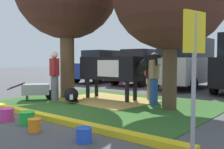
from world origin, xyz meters
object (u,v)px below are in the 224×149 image
at_px(person_visitor_near, 154,77).
at_px(person_handler, 151,77).
at_px(calf_lying, 71,95).
at_px(wheelbarrow, 37,90).
at_px(bucket_pink, 7,114).
at_px(bucket_blue, 84,134).
at_px(cow_holstein, 113,69).
at_px(person_visitor_far, 54,74).
at_px(sedan_blue, 102,67).
at_px(bucket_orange, 34,125).
at_px(sedan_red, 142,67).
at_px(parking_sign, 194,57).
at_px(bucket_green, 27,118).
at_px(suv_dark_grey, 187,63).

bearing_deg(person_visitor_near, person_handler, 126.29).
distance_m(calf_lying, person_handler, 2.82).
bearing_deg(wheelbarrow, person_handler, 40.38).
xyz_separation_m(person_handler, bucket_pink, (-0.99, -4.80, -0.65)).
bearing_deg(bucket_blue, cow_holstein, 122.78).
height_order(person_visitor_far, sedan_blue, sedan_blue).
height_order(bucket_orange, sedan_red, sedan_red).
height_order(parking_sign, bucket_pink, parking_sign).
height_order(calf_lying, bucket_green, calf_lying).
distance_m(person_visitor_far, sedan_blue, 7.71).
bearing_deg(person_visitor_near, calf_lying, -154.49).
distance_m(wheelbarrow, bucket_blue, 5.04).
distance_m(cow_holstein, sedan_red, 6.24).
height_order(cow_holstein, person_visitor_far, person_visitor_far).
bearing_deg(calf_lying, person_visitor_far, -158.13).
relative_size(person_handler, bucket_orange, 5.71).
bearing_deg(suv_dark_grey, bucket_orange, -84.45).
xyz_separation_m(parking_sign, bucket_green, (-3.64, -0.24, -1.31)).
relative_size(bucket_blue, suv_dark_grey, 0.07).
relative_size(parking_sign, sedan_blue, 0.47).
bearing_deg(person_visitor_far, wheelbarrow, -146.48).
relative_size(bucket_pink, bucket_blue, 1.14).
distance_m(cow_holstein, sedan_blue, 7.51).
bearing_deg(suv_dark_grey, parking_sign, -66.42).
bearing_deg(bucket_orange, suv_dark_grey, 95.55).
bearing_deg(person_visitor_far, person_handler, 41.69).
bearing_deg(parking_sign, bucket_pink, -175.25).
distance_m(bucket_green, bucket_orange, 0.68).
relative_size(cow_holstein, person_handler, 2.08).
height_order(bucket_orange, sedan_blue, sedan_blue).
bearing_deg(parking_sign, bucket_blue, -170.23).
height_order(bucket_blue, suv_dark_grey, suv_dark_grey).
xyz_separation_m(person_visitor_near, parking_sign, (2.72, -3.65, 0.58)).
relative_size(calf_lying, sedan_blue, 0.27).
xyz_separation_m(bucket_pink, sedan_blue, (-5.26, 9.32, 0.83)).
distance_m(parking_sign, sedan_blue, 13.11).
distance_m(cow_holstein, bucket_green, 4.00).
distance_m(cow_holstein, suv_dark_grey, 5.44).
relative_size(bucket_blue, sedan_blue, 0.07).
relative_size(bucket_pink, sedan_blue, 0.08).
distance_m(person_visitor_near, person_visitor_far, 3.40).
xyz_separation_m(person_visitor_near, sedan_red, (-4.05, 5.67, 0.10)).
relative_size(wheelbarrow, bucket_orange, 5.40).
height_order(person_visitor_far, bucket_blue, person_visitor_far).
distance_m(wheelbarrow, sedan_blue, 7.81).
bearing_deg(sedan_blue, parking_sign, -43.15).
bearing_deg(cow_holstein, sedan_blue, 134.32).
bearing_deg(parking_sign, person_handler, 126.60).
relative_size(cow_holstein, bucket_orange, 11.87).
bearing_deg(parking_sign, wheelbarrow, 163.63).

